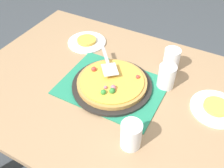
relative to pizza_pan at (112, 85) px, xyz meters
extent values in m
plane|color=#3D4247|center=(0.00, 0.00, -0.76)|extent=(8.00, 8.00, 0.00)
cube|color=#9E7A56|center=(0.00, 0.00, -0.03)|extent=(1.40, 1.00, 0.03)
cube|color=#9E7A56|center=(-0.64, 0.44, -0.40)|extent=(0.07, 0.07, 0.72)
cube|color=#237F5B|center=(0.00, 0.00, -0.01)|extent=(0.48, 0.36, 0.01)
cylinder|color=black|center=(0.00, 0.00, 0.00)|extent=(0.38, 0.38, 0.01)
cylinder|color=#B78442|center=(0.00, 0.00, 0.02)|extent=(0.33, 0.33, 0.02)
cylinder|color=gold|center=(0.00, 0.00, 0.03)|extent=(0.30, 0.30, 0.01)
sphere|color=#B76675|center=(0.00, -0.06, 0.04)|extent=(0.02, 0.02, 0.02)
sphere|color=#E5CC7F|center=(-0.05, 0.03, 0.04)|extent=(0.02, 0.02, 0.02)
sphere|color=red|center=(-0.11, 0.02, 0.04)|extent=(0.03, 0.03, 0.03)
sphere|color=#B76675|center=(-0.05, 0.02, 0.04)|extent=(0.02, 0.02, 0.02)
sphere|color=red|center=(0.10, 0.07, 0.04)|extent=(0.02, 0.02, 0.02)
sphere|color=#338433|center=(0.04, -0.07, 0.04)|extent=(0.03, 0.03, 0.03)
sphere|color=#338433|center=(0.01, -0.09, 0.04)|extent=(0.03, 0.03, 0.03)
sphere|color=#B76675|center=(0.03, -0.05, 0.04)|extent=(0.03, 0.03, 0.03)
cylinder|color=white|center=(-0.30, 0.25, -0.01)|extent=(0.22, 0.22, 0.01)
cylinder|color=white|center=(0.46, 0.09, -0.01)|extent=(0.22, 0.22, 0.01)
cylinder|color=gold|center=(-0.30, 0.25, 0.01)|extent=(0.11, 0.11, 0.02)
cylinder|color=#EAB747|center=(0.46, 0.09, 0.01)|extent=(0.11, 0.11, 0.02)
cylinder|color=white|center=(0.20, 0.26, 0.05)|extent=(0.08, 0.08, 0.12)
cylinder|color=white|center=(0.22, 0.13, 0.05)|extent=(0.08, 0.08, 0.12)
cylinder|color=white|center=(0.21, -0.24, 0.05)|extent=(0.08, 0.08, 0.12)
cube|color=silver|center=(-0.03, 0.04, 0.06)|extent=(0.11, 0.11, 0.00)
cube|color=#B2B2B7|center=(-0.11, 0.13, 0.06)|extent=(0.10, 0.12, 0.01)
camera|label=1|loc=(0.40, -0.75, 0.82)|focal=39.99mm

